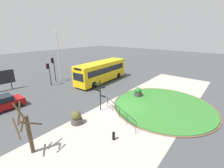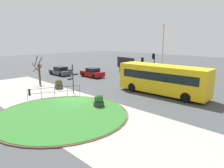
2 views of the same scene
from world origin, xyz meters
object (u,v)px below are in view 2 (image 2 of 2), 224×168
at_px(car_near_lane, 92,73).
at_px(signpost_directional, 73,77).
at_px(planter_kerbside, 59,84).
at_px(street_tree_bare, 39,71).
at_px(car_far_lane, 60,71).
at_px(billboard_left, 126,63).
at_px(planter_near_signpost, 99,101).
at_px(bollard_foreground, 29,92).
at_px(lamppost_tall, 163,51).
at_px(traffic_light_far, 143,64).
at_px(traffic_light_near, 154,61).

bearing_deg(car_near_lane, signpost_directional, 127.01).
height_order(planter_kerbside, street_tree_bare, street_tree_bare).
bearing_deg(car_near_lane, car_far_lane, 25.82).
bearing_deg(planter_kerbside, billboard_left, 97.49).
relative_size(car_near_lane, planter_near_signpost, 3.48).
xyz_separation_m(bollard_foreground, planter_kerbside, (-0.38, 3.86, 0.17)).
relative_size(bollard_foreground, planter_kerbside, 0.60).
distance_m(bollard_foreground, planter_near_signpost, 8.74).
relative_size(signpost_directional, lamppost_tall, 0.41).
xyz_separation_m(bollard_foreground, planter_near_signpost, (8.31, 2.71, 0.17)).
distance_m(car_far_lane, traffic_light_far, 13.98).
relative_size(car_near_lane, planter_kerbside, 3.44).
height_order(bollard_foreground, traffic_light_near, traffic_light_near).
distance_m(traffic_light_near, planter_near_signpost, 14.07).
xyz_separation_m(car_near_lane, traffic_light_far, (7.27, 3.44, 1.80)).
bearing_deg(traffic_light_far, planter_kerbside, 85.06).
bearing_deg(lamppost_tall, planter_near_signpost, -81.20).
distance_m(signpost_directional, bollard_foreground, 4.93).
bearing_deg(signpost_directional, planter_kerbside, 179.59).
height_order(bollard_foreground, traffic_light_far, traffic_light_far).
distance_m(traffic_light_near, traffic_light_far, 1.62).
distance_m(bollard_foreground, planter_kerbside, 3.88).
height_order(billboard_left, planter_kerbside, billboard_left).
xyz_separation_m(car_near_lane, traffic_light_near, (8.59, 4.27, 2.22)).
relative_size(signpost_directional, bollard_foreground, 4.57).
relative_size(signpost_directional, planter_near_signpost, 2.75).
bearing_deg(traffic_light_near, planter_near_signpost, 106.94).
height_order(bollard_foreground, car_near_lane, car_near_lane).
height_order(signpost_directional, traffic_light_far, traffic_light_far).
xyz_separation_m(car_near_lane, planter_near_signpost, (11.97, -9.18, -0.12)).
bearing_deg(traffic_light_far, lamppost_tall, -144.07).
xyz_separation_m(car_near_lane, street_tree_bare, (-0.82, -8.50, 1.13)).
bearing_deg(signpost_directional, lamppost_tall, 74.39).
relative_size(traffic_light_near, street_tree_bare, 1.03).
relative_size(bollard_foreground, planter_near_signpost, 0.60).
distance_m(traffic_light_near, street_tree_bare, 15.91).
bearing_deg(signpost_directional, street_tree_bare, -176.41).
height_order(traffic_light_far, planter_near_signpost, traffic_light_far).
relative_size(signpost_directional, traffic_light_far, 0.98).
distance_m(car_far_lane, planter_near_signpost, 18.36).
bearing_deg(car_near_lane, street_tree_bare, 83.22).
relative_size(car_far_lane, billboard_left, 1.00).
height_order(bollard_foreground, street_tree_bare, street_tree_bare).
distance_m(car_far_lane, street_tree_bare, 7.39).
distance_m(car_near_lane, street_tree_bare, 8.62).
height_order(bollard_foreground, billboard_left, billboard_left).
height_order(bollard_foreground, lamppost_tall, lamppost_tall).
bearing_deg(bollard_foreground, traffic_light_far, 76.76).
distance_m(car_near_lane, traffic_light_far, 8.24).
distance_m(traffic_light_far, billboard_left, 6.64).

